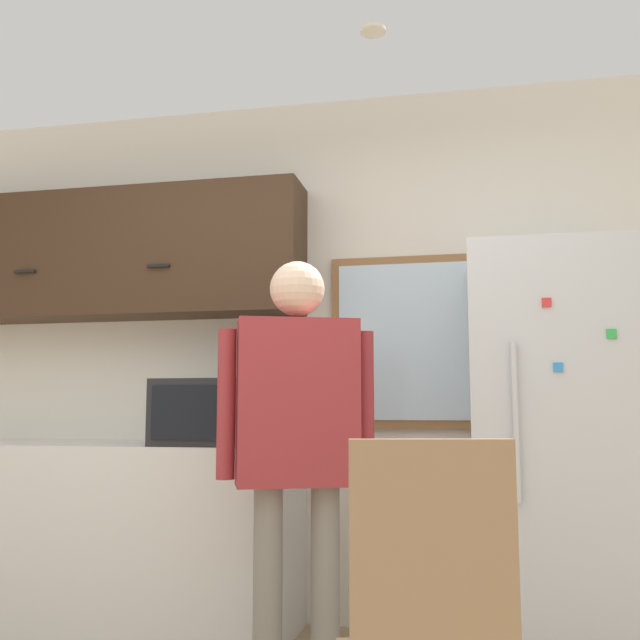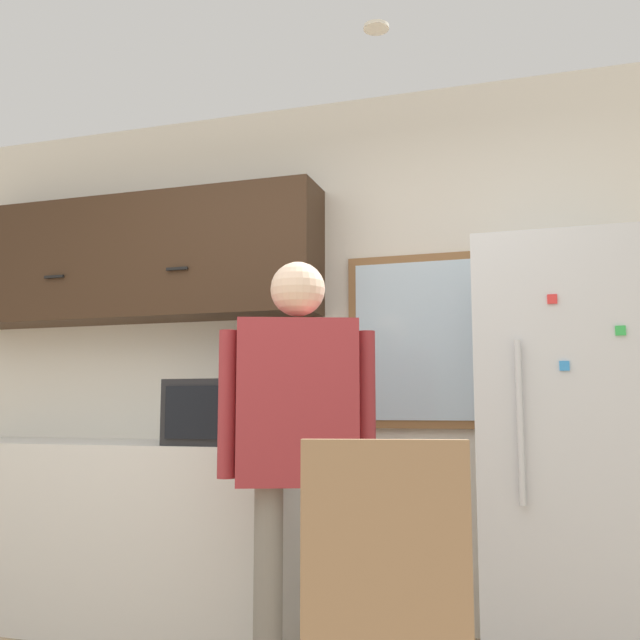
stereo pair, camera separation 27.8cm
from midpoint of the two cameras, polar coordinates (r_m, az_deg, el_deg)
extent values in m
cube|color=silver|center=(3.71, -2.15, -2.61)|extent=(6.00, 0.06, 2.70)
cube|color=silver|center=(3.86, -20.79, -15.80)|extent=(2.14, 0.65, 0.89)
cube|color=#3D2819|center=(4.04, -18.61, 4.89)|extent=(2.14, 0.31, 0.67)
cube|color=black|center=(4.08, -24.40, 3.58)|extent=(0.12, 0.01, 0.01)
cube|color=black|center=(3.70, -14.95, 4.24)|extent=(0.12, 0.01, 0.01)
cube|color=#232326|center=(3.38, -10.68, -7.26)|extent=(0.52, 0.38, 0.30)
cube|color=black|center=(3.22, -12.79, -7.23)|extent=(0.36, 0.01, 0.24)
cube|color=#B2B2B2|center=(3.12, -8.31, -7.34)|extent=(0.07, 0.01, 0.24)
cylinder|color=gray|center=(2.85, -7.28, -20.76)|extent=(0.11, 0.11, 0.77)
cylinder|color=gray|center=(2.87, -2.54, -20.72)|extent=(0.11, 0.11, 0.77)
cube|color=maroon|center=(2.78, -4.75, -6.53)|extent=(0.51, 0.37, 0.64)
sphere|color=beige|center=(2.82, -4.66, 2.52)|extent=(0.22, 0.22, 0.22)
cylinder|color=maroon|center=(2.77, -10.39, -6.58)|extent=(0.07, 0.07, 0.57)
cylinder|color=maroon|center=(2.81, 0.80, -6.70)|extent=(0.07, 0.07, 0.57)
cube|color=silver|center=(3.20, 16.37, -10.17)|extent=(0.75, 0.71, 1.75)
cylinder|color=silver|center=(2.81, 12.68, -7.90)|extent=(0.02, 0.02, 0.61)
cube|color=#338CDB|center=(2.84, 15.90, -3.65)|extent=(0.04, 0.01, 0.04)
cube|color=green|center=(2.87, 19.78, -1.02)|extent=(0.04, 0.01, 0.04)
cube|color=red|center=(2.86, 15.06, 1.38)|extent=(0.04, 0.01, 0.04)
cube|color=#997551|center=(1.71, 4.23, -18.92)|extent=(0.38, 0.12, 0.56)
cube|color=olive|center=(3.59, 4.61, -1.70)|extent=(0.74, 0.04, 0.87)
cube|color=silver|center=(3.57, 4.56, -1.67)|extent=(0.66, 0.01, 0.79)
cylinder|color=white|center=(3.31, 1.69, 22.20)|extent=(0.11, 0.11, 0.01)
camera|label=1|loc=(0.14, -92.86, 0.35)|focal=40.00mm
camera|label=2|loc=(0.14, 87.14, -0.35)|focal=40.00mm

